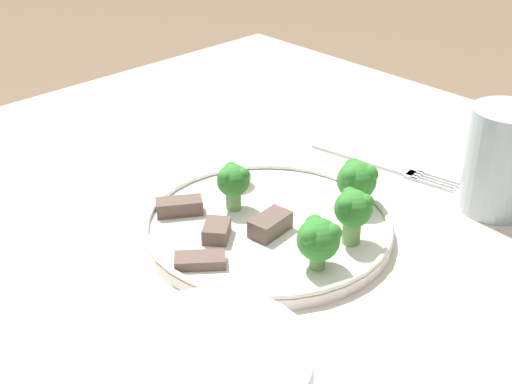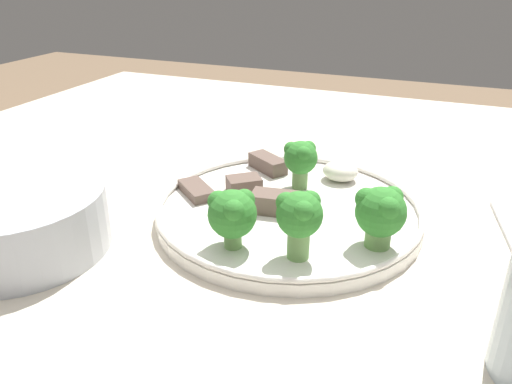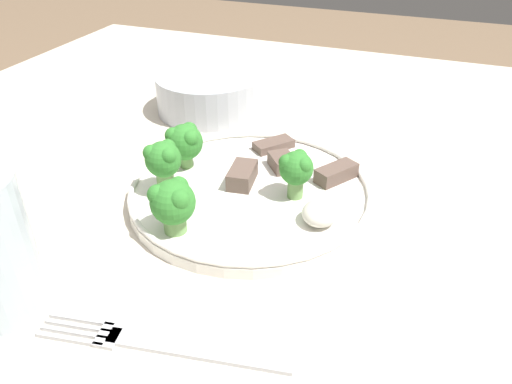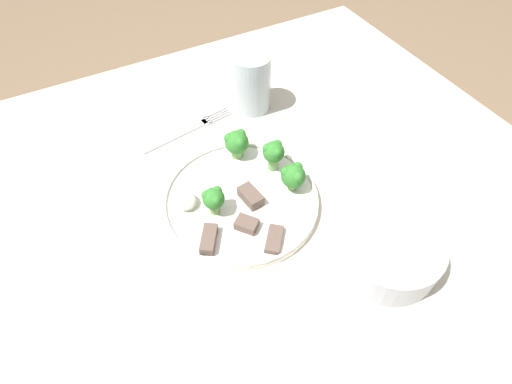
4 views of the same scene
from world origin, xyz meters
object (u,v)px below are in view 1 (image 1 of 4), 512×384
dinner_plate (268,227)px  drinking_glass (500,166)px  cream_bowl (211,380)px  fork (381,165)px

dinner_plate → drinking_glass: (-0.22, 0.14, 0.04)m
dinner_plate → cream_bowl: (0.20, 0.15, 0.02)m
cream_bowl → drinking_glass: bearing=-178.9°
fork → drinking_glass: size_ratio=1.67×
cream_bowl → drinking_glass: drinking_glass is taller
cream_bowl → drinking_glass: 0.43m
fork → cream_bowl: size_ratio=1.30×
dinner_plate → fork: 0.22m
drinking_glass → fork: bearing=-86.7°
dinner_plate → drinking_glass: 0.27m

